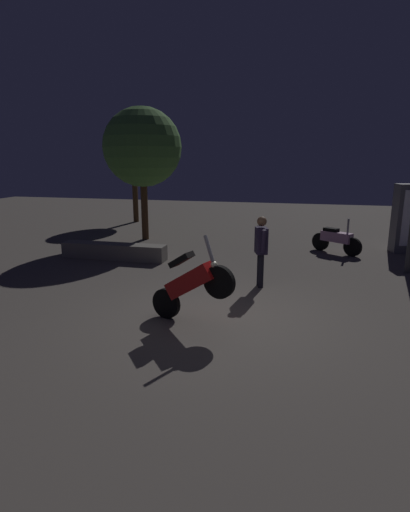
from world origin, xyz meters
name	(u,v)px	position (x,y,z in m)	size (l,w,h in m)	color
ground_plane	(218,319)	(0.00, 0.00, 0.00)	(40.00, 40.00, 0.00)	#605951
motorcycle_red_foreground	(191,284)	(-0.41, -0.33, 0.74)	(1.61, 0.60, 1.63)	black
motorcycle_pink_parked_left	(336,239)	(2.45, 6.00, 0.44)	(1.42, 1.03, 1.11)	black
person_rider_beside	(261,246)	(0.54, 2.10, 0.95)	(0.34, 0.66, 1.61)	black
tree_left_bg	(134,155)	(-6.04, 10.48, 2.99)	(2.06, 2.06, 4.05)	#4C331E
tree_center_bg	(142,148)	(-4.07, 6.69, 3.20)	(2.70, 2.70, 4.56)	#4C331E
planter_wall_low	(114,251)	(-3.86, 3.73, 0.23)	(3.10, 0.50, 0.45)	gray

